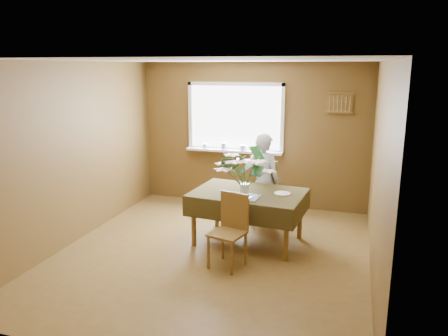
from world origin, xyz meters
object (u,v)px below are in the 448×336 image
(chair_far, at_px, (262,189))
(chair_near, at_px, (230,227))
(dining_table, at_px, (248,198))
(seated_woman, at_px, (263,180))
(flower_bouquet, at_px, (245,169))

(chair_far, distance_m, chair_near, 1.57)
(dining_table, height_order, seated_woman, seated_woman)
(dining_table, bearing_deg, chair_near, -87.73)
(flower_bouquet, bearing_deg, seated_woman, 84.66)
(seated_woman, height_order, flower_bouquet, seated_woman)
(chair_far, height_order, chair_near, chair_far)
(seated_woman, relative_size, flower_bouquet, 2.28)
(chair_near, distance_m, flower_bouquet, 0.83)
(chair_far, height_order, flower_bouquet, flower_bouquet)
(chair_near, relative_size, flower_bouquet, 1.43)
(seated_woman, xyz_separation_m, flower_bouquet, (-0.08, -0.86, 0.36))
(flower_bouquet, bearing_deg, dining_table, 84.78)
(chair_far, bearing_deg, dining_table, 75.24)
(chair_far, relative_size, chair_near, 1.13)
(chair_far, relative_size, seated_woman, 0.70)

